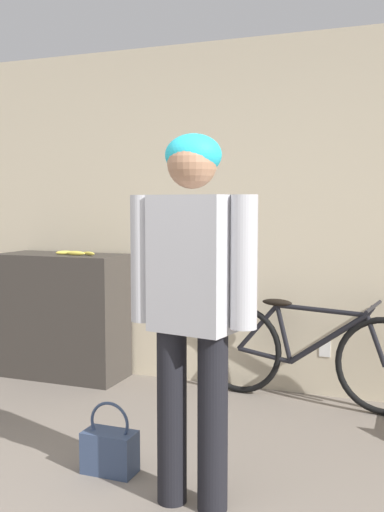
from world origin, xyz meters
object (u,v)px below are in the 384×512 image
Objects in this scene: bicycle at (307,353)px; handbag at (110,450)px; banana at (76,253)px; person at (192,287)px.

handbag is at bearing -110.78° from bicycle.
banana is (-1.80, -0.08, 0.65)m from bicycle.
bicycle is 4.71× the size of banana.
person is 1.76m from bicycle.
bicycle is 1.66m from handbag.
banana is at bearing 127.22° from handbag.
bicycle is at bearing 2.68° from banana.
bicycle is 4.49× the size of handbag.
person is 4.52× the size of handbag.
banana is (-1.56, 1.53, -0.02)m from person.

